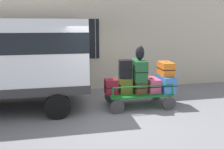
# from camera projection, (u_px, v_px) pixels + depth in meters

# --- Properties ---
(ground_plane) EXTENTS (40.00, 40.00, 0.00)m
(ground_plane) POSITION_uv_depth(u_px,v_px,m) (112.00, 111.00, 6.90)
(ground_plane) COLOR slate
(building_wall) EXTENTS (12.00, 0.38, 5.00)m
(building_wall) POSITION_uv_depth(u_px,v_px,m) (99.00, 26.00, 8.90)
(building_wall) COLOR #BCB29E
(building_wall) RESTS_ON ground
(van) EXTENTS (5.03, 2.07, 2.68)m
(van) POSITION_uv_depth(u_px,v_px,m) (0.00, 56.00, 6.61)
(van) COLOR silver
(van) RESTS_ON ground
(luggage_cart) EXTENTS (2.01, 1.08, 0.46)m
(luggage_cart) POSITION_uv_depth(u_px,v_px,m) (139.00, 95.00, 7.25)
(luggage_cart) COLOR #146023
(luggage_cart) RESTS_ON ground
(cart_railing) EXTENTS (1.89, 0.95, 0.32)m
(cart_railing) POSITION_uv_depth(u_px,v_px,m) (139.00, 84.00, 7.18)
(cart_railing) COLOR #146023
(cart_railing) RESTS_ON luggage_cart
(suitcase_left_bottom) EXTENTS (0.40, 0.40, 0.46)m
(suitcase_left_bottom) POSITION_uv_depth(u_px,v_px,m) (111.00, 86.00, 7.03)
(suitcase_left_bottom) COLOR maroon
(suitcase_left_bottom) RESTS_ON luggage_cart
(suitcase_midleft_bottom) EXTENTS (0.39, 0.41, 0.48)m
(suitcase_midleft_bottom) POSITION_uv_depth(u_px,v_px,m) (125.00, 85.00, 7.09)
(suitcase_midleft_bottom) COLOR #4C5119
(suitcase_midleft_bottom) RESTS_ON luggage_cart
(suitcase_midleft_middle) EXTENTS (0.41, 0.37, 0.56)m
(suitcase_midleft_middle) POSITION_uv_depth(u_px,v_px,m) (125.00, 69.00, 6.99)
(suitcase_midleft_middle) COLOR black
(suitcase_midleft_middle) RESTS_ON suitcase_midleft_bottom
(suitcase_center_bottom) EXTENTS (0.41, 0.56, 0.39)m
(suitcase_center_bottom) POSITION_uv_depth(u_px,v_px,m) (139.00, 86.00, 7.18)
(suitcase_center_bottom) COLOR brown
(suitcase_center_bottom) RESTS_ON luggage_cart
(suitcase_center_middle) EXTENTS (0.44, 0.81, 0.63)m
(suitcase_center_middle) POSITION_uv_depth(u_px,v_px,m) (139.00, 70.00, 7.10)
(suitcase_center_middle) COLOR #194C28
(suitcase_center_middle) RESTS_ON suitcase_center_bottom
(suitcase_midright_bottom) EXTENTS (0.41, 0.68, 0.42)m
(suitcase_midright_bottom) POSITION_uv_depth(u_px,v_px,m) (152.00, 85.00, 7.30)
(suitcase_midright_bottom) COLOR #CC4C72
(suitcase_midright_bottom) RESTS_ON luggage_cart
(suitcase_right_bottom) EXTENTS (0.41, 0.85, 0.51)m
(suitcase_right_bottom) POSITION_uv_depth(u_px,v_px,m) (166.00, 83.00, 7.32)
(suitcase_right_bottom) COLOR #3372C6
(suitcase_right_bottom) RESTS_ON luggage_cart
(suitcase_right_middle) EXTENTS (0.40, 0.64, 0.42)m
(suitcase_right_middle) POSITION_uv_depth(u_px,v_px,m) (166.00, 69.00, 7.27)
(suitcase_right_middle) COLOR orange
(suitcase_right_middle) RESTS_ON suitcase_right_bottom
(backpack) EXTENTS (0.27, 0.22, 0.44)m
(backpack) POSITION_uv_depth(u_px,v_px,m) (140.00, 53.00, 6.94)
(backpack) COLOR black
(backpack) RESTS_ON suitcase_center_middle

